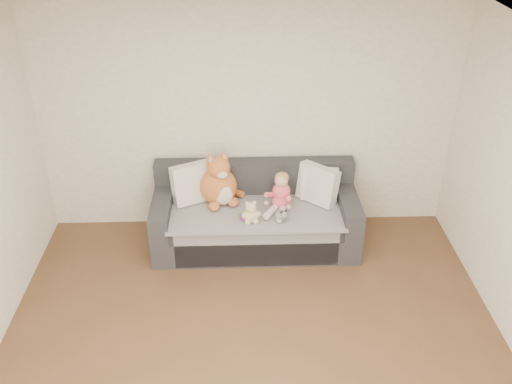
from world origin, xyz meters
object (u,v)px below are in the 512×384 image
at_px(toddler, 280,194).
at_px(plush_cat, 219,184).
at_px(sippy_cup, 244,215).
at_px(teddy_bear, 251,214).
at_px(sofa, 255,218).

distance_m(toddler, plush_cat, 0.67).
bearing_deg(plush_cat, toddler, -34.96).
bearing_deg(sippy_cup, plush_cat, 124.59).
bearing_deg(teddy_bear, toddler, 28.75).
height_order(sofa, plush_cat, plush_cat).
bearing_deg(teddy_bear, sippy_cup, 144.46).
relative_size(toddler, plush_cat, 0.69).
distance_m(sofa, toddler, 0.44).
relative_size(plush_cat, teddy_bear, 2.46).
bearing_deg(sofa, teddy_bear, -99.71).
relative_size(toddler, teddy_bear, 1.71).
relative_size(toddler, sippy_cup, 3.46).
relative_size(sofa, sippy_cup, 17.72).
height_order(plush_cat, sippy_cup, plush_cat).
bearing_deg(teddy_bear, sofa, 70.63).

